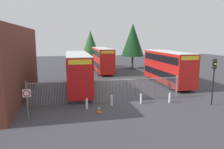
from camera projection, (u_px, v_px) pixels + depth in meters
name	position (u px, v px, depth m)	size (l,w,h in m)	color
ground_plane	(106.00, 84.00, 28.95)	(100.00, 100.00, 0.00)	#3D3D42
palisade_fence	(107.00, 90.00, 20.76)	(14.90, 0.14, 2.35)	gray
double_decker_bus_near_gate	(78.00, 71.00, 24.89)	(2.54, 10.81, 4.42)	red
double_decker_bus_behind_fence_left	(167.00, 66.00, 28.84)	(2.54, 10.81, 4.42)	red
double_decker_bus_behind_fence_right	(102.00, 59.00, 39.05)	(2.54, 10.81, 4.42)	red
bollard_near_left	(87.00, 104.00, 18.68)	(0.20, 0.20, 0.95)	silver
bollard_center_front	(112.00, 100.00, 19.72)	(0.20, 0.20, 0.95)	silver
bollard_near_right	(141.00, 99.00, 20.30)	(0.20, 0.20, 0.95)	silver
bollard_far_right	(170.00, 98.00, 20.59)	(0.20, 0.20, 0.95)	silver
traffic_cone_by_gate	(99.00, 109.00, 17.94)	(0.34, 0.34, 0.59)	orange
speed_limit_sign_post	(27.00, 97.00, 16.11)	(0.60, 0.14, 2.40)	slate
traffic_light_kerbside	(214.00, 73.00, 19.41)	(0.28, 0.33, 4.30)	black
tree_tall_back	(133.00, 40.00, 43.25)	(4.59, 4.59, 9.13)	#4C3823
tree_short_side	(91.00, 44.00, 45.83)	(4.09, 4.09, 7.80)	#4C3823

